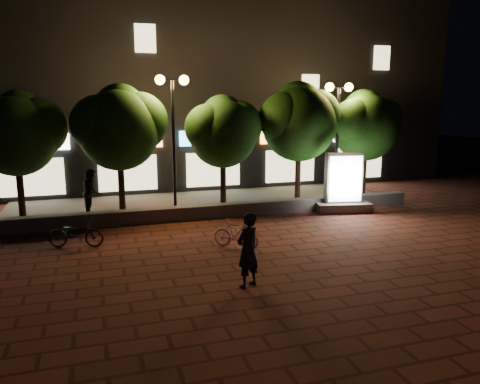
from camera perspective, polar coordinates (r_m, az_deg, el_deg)
name	(u,v)px	position (r m, az deg, el deg)	size (l,w,h in m)	color
ground	(256,248)	(13.98, 1.95, -6.87)	(80.00, 80.00, 0.00)	#57251B
retaining_wall	(220,211)	(17.60, -2.40, -2.29)	(16.00, 0.45, 0.50)	slate
sidewalk	(205,203)	(20.01, -4.28, -1.30)	(16.00, 5.00, 0.08)	slate
building_block	(176,88)	(25.93, -7.86, 12.45)	(28.00, 8.12, 11.30)	black
tree_far_left	(17,131)	(18.20, -25.58, 6.79)	(3.36, 2.80, 4.63)	black
tree_left	(120,125)	(18.05, -14.46, 7.97)	(3.60, 3.00, 4.89)	black
tree_mid	(224,129)	(18.72, -2.02, 7.70)	(3.24, 2.70, 4.50)	black
tree_right	(300,119)	(19.85, 7.31, 8.81)	(3.72, 3.10, 5.07)	black
tree_far_right	(366,123)	(21.39, 15.17, 8.15)	(3.48, 2.90, 4.76)	black
street_lamp_left	(173,109)	(17.99, -8.21, 10.05)	(1.26, 0.36, 5.18)	black
street_lamp_right	(338,111)	(20.35, 11.91, 9.64)	(1.26, 0.36, 4.98)	black
ad_kiosk	(343,188)	(18.87, 12.47, 0.49)	(2.31, 1.48, 2.32)	slate
scooter_pink	(236,234)	(13.84, -0.51, -5.15)	(0.41, 1.46, 0.88)	#D390B3
rider	(248,250)	(10.92, 0.95, -7.07)	(0.66, 0.43, 1.80)	black
scooter_parked	(76,233)	(14.80, -19.43, -4.77)	(0.57, 1.63, 0.86)	black
pedestrian	(92,192)	(18.29, -17.66, -0.02)	(0.86, 0.67, 1.76)	black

